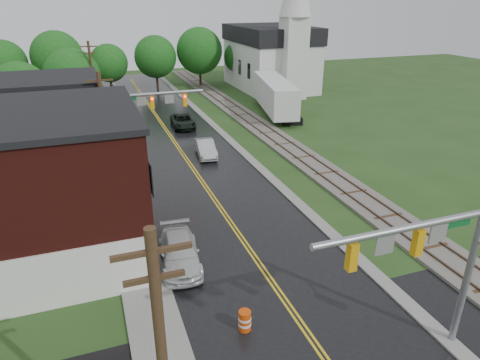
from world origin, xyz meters
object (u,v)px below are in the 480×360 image
tree_left_e (74,77)px  sedan_silver (206,148)px  church (273,51)px  tree_left_c (22,93)px  brick_building (3,192)px  traffic_signal_far (144,110)px  pickup_white (180,252)px  traffic_signal_near (432,251)px  utility_pole_c (93,80)px  utility_pole_b (106,134)px  suv_dark (183,121)px  semi_trailer (275,94)px  construction_barrel (245,321)px

tree_left_e → sedan_silver: (10.73, -18.15, -4.08)m
church → tree_left_c: bearing=-157.8°
brick_building → traffic_signal_far: (9.01, 12.00, 0.82)m
tree_left_e → pickup_white: bearing=-82.1°
brick_building → tree_left_e: brick_building is taller
sedan_silver → pickup_white: size_ratio=0.89×
traffic_signal_near → pickup_white: traffic_signal_near is taller
church → utility_pole_c: church is taller
traffic_signal_far → traffic_signal_near: bearing=-74.5°
church → traffic_signal_far: size_ratio=2.72×
traffic_signal_near → utility_pole_b: size_ratio=0.82×
utility_pole_b → pickup_white: bearing=-75.3°
utility_pole_c → suv_dark: 11.60m
sedan_silver → traffic_signal_near: bearing=-80.4°
tree_left_e → suv_dark: size_ratio=1.62×
traffic_signal_far → utility_pole_b: (-3.33, -5.00, -0.25)m
brick_building → suv_dark: size_ratio=2.84×
tree_left_c → semi_trailer: bearing=-0.6°
utility_pole_c → traffic_signal_near: bearing=-76.3°
traffic_signal_far → utility_pole_b: utility_pole_b is taller
construction_barrel → traffic_signal_near: bearing=-31.2°
tree_left_e → semi_trailer: (22.87, -6.31, -2.34)m
tree_left_c → utility_pole_b: bearing=-68.5°
brick_building → traffic_signal_far: size_ratio=1.95×
brick_building → construction_barrel: size_ratio=14.42×
church → sedan_silver: 32.09m
brick_building → tree_left_e: 31.12m
tree_left_c → construction_barrel: (11.35, -34.29, -4.02)m
traffic_signal_near → tree_left_c: 41.67m
utility_pole_c → tree_left_e: bearing=137.2°
traffic_signal_near → utility_pole_b: 22.49m
brick_building → semi_trailer: brick_building is taller
traffic_signal_near → utility_pole_b: (-10.27, 20.00, -0.25)m
brick_building → suv_dark: 27.05m
sedan_silver → pickup_white: bearing=-104.2°
semi_trailer → utility_pole_b: bearing=-139.8°
semi_trailer → suv_dark: bearing=-170.6°
traffic_signal_near → tree_left_c: tree_left_c is taller
traffic_signal_near → tree_left_c: size_ratio=0.96×
utility_pole_b → pickup_white: utility_pole_b is taller
church → suv_dark: (-18.01, -16.15, -5.13)m
tree_left_e → construction_barrel: (6.35, -40.29, -4.32)m
utility_pole_b → brick_building: bearing=-129.1°
utility_pole_c → construction_barrel: bearing=-83.6°
suv_dark → brick_building: bearing=-119.3°
tree_left_e → tree_left_c: bearing=-129.8°
sedan_silver → utility_pole_c: bearing=124.1°
pickup_white → construction_barrel: bearing=-68.9°
suv_dark → utility_pole_c: bearing=147.2°
church → utility_pole_c: 28.54m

